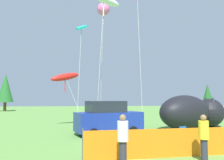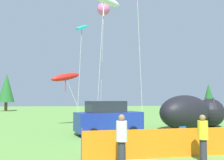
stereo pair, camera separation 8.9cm
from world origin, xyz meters
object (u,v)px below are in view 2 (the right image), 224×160
(spectator_in_red_shirt, at_px, (203,136))
(kite_red_lizard, at_px, (65,77))
(parked_car, at_px, (108,118))
(spectator_in_blue_shirt, at_px, (122,138))
(inflatable_cat, at_px, (192,113))
(folding_chair, at_px, (184,133))
(kite_teal_diamond, at_px, (82,29))
(kite_pink_octopus, at_px, (104,9))

(spectator_in_red_shirt, relative_size, kite_red_lizard, 0.37)
(parked_car, distance_m, spectator_in_blue_shirt, 7.59)
(spectator_in_blue_shirt, distance_m, kite_red_lizard, 13.66)
(inflatable_cat, xyz_separation_m, kite_red_lizard, (-10.10, 3.01, 3.03))
(parked_car, relative_size, spectator_in_blue_shirt, 2.55)
(inflatable_cat, bearing_deg, kite_red_lizard, 134.51)
(folding_chair, relative_size, kite_teal_diamond, 0.10)
(kite_red_lizard, distance_m, kite_teal_diamond, 4.45)
(spectator_in_red_shirt, height_order, kite_teal_diamond, kite_teal_diamond)
(kite_pink_octopus, height_order, kite_red_lizard, kite_pink_octopus)
(parked_car, height_order, folding_chair, parked_car)
(spectator_in_blue_shirt, bearing_deg, spectator_in_red_shirt, 3.93)
(spectator_in_red_shirt, xyz_separation_m, kite_teal_diamond, (-4.80, 12.57, 7.50))
(spectator_in_blue_shirt, relative_size, spectator_in_red_shirt, 1.03)
(folding_chair, height_order, inflatable_cat, inflatable_cat)
(kite_pink_octopus, bearing_deg, kite_teal_diamond, 135.91)
(folding_chair, distance_m, kite_red_lizard, 11.89)
(kite_pink_octopus, distance_m, kite_teal_diamond, 2.81)
(spectator_in_red_shirt, bearing_deg, folding_chair, 77.33)
(kite_pink_octopus, height_order, kite_teal_diamond, kite_pink_octopus)
(folding_chair, xyz_separation_m, spectator_in_blue_shirt, (-4.07, -4.12, 0.50))
(inflatable_cat, distance_m, spectator_in_red_shirt, 10.48)
(kite_pink_octopus, relative_size, kite_teal_diamond, 1.14)
(parked_car, bearing_deg, kite_teal_diamond, 92.80)
(spectator_in_blue_shirt, distance_m, kite_pink_octopus, 14.07)
(folding_chair, relative_size, kite_pink_octopus, 0.09)
(spectator_in_blue_shirt, bearing_deg, kite_teal_diamond, 97.16)
(spectator_in_blue_shirt, xyz_separation_m, kite_red_lizard, (-2.97, 12.94, 3.24))
(spectator_in_red_shirt, relative_size, kite_pink_octopus, 0.17)
(parked_car, relative_size, inflatable_cat, 0.69)
(inflatable_cat, distance_m, kite_pink_octopus, 11.03)
(folding_chair, height_order, kite_pink_octopus, kite_pink_octopus)
(inflatable_cat, height_order, kite_pink_octopus, kite_pink_octopus)
(folding_chair, xyz_separation_m, inflatable_cat, (3.06, 5.81, 0.71))
(folding_chair, bearing_deg, spectator_in_red_shirt, -35.76)
(parked_car, xyz_separation_m, folding_chair, (3.83, -3.47, -0.57))
(inflatable_cat, relative_size, kite_teal_diamond, 0.76)
(inflatable_cat, distance_m, spectator_in_blue_shirt, 12.22)
(folding_chair, relative_size, inflatable_cat, 0.13)
(parked_car, relative_size, spectator_in_red_shirt, 2.62)
(kite_pink_octopus, bearing_deg, spectator_in_blue_shirt, -91.03)
(spectator_in_blue_shirt, bearing_deg, folding_chair, 45.29)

